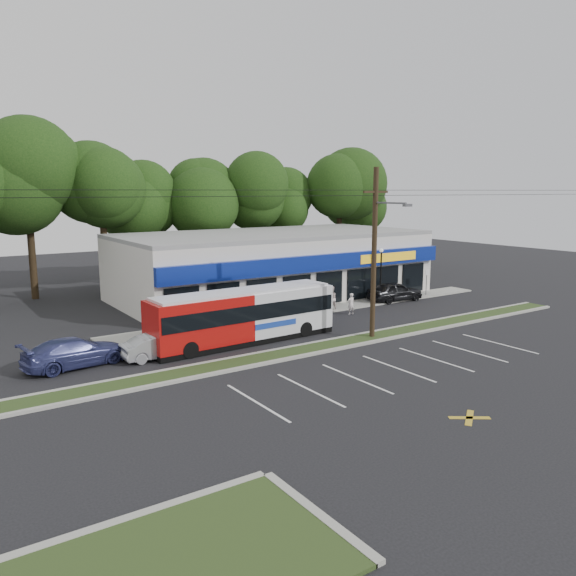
% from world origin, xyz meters
% --- Properties ---
extents(ground, '(120.00, 120.00, 0.00)m').
position_xyz_m(ground, '(0.00, 0.00, 0.00)').
color(ground, black).
rests_on(ground, ground).
extents(grass_strip, '(40.00, 1.60, 0.12)m').
position_xyz_m(grass_strip, '(0.00, 1.00, 0.06)').
color(grass_strip, '#293E19').
rests_on(grass_strip, ground).
extents(curb_south, '(40.00, 0.25, 0.14)m').
position_xyz_m(curb_south, '(0.00, 0.15, 0.07)').
color(curb_south, '#9E9E93').
rests_on(curb_south, ground).
extents(curb_north, '(40.00, 0.25, 0.14)m').
position_xyz_m(curb_north, '(0.00, 1.85, 0.07)').
color(curb_north, '#9E9E93').
rests_on(curb_north, ground).
extents(grass_island, '(8.00, 5.00, 0.12)m').
position_xyz_m(grass_island, '(-15.00, -12.00, 0.06)').
color(grass_island, '#293E19').
rests_on(grass_island, ground).
extents(sidewalk, '(32.00, 2.20, 0.10)m').
position_xyz_m(sidewalk, '(5.00, 9.00, 0.05)').
color(sidewalk, '#9E9E93').
rests_on(sidewalk, ground).
extents(strip_mall, '(25.00, 12.55, 5.30)m').
position_xyz_m(strip_mall, '(5.50, 15.91, 2.65)').
color(strip_mall, silver).
rests_on(strip_mall, ground).
extents(utility_pole, '(50.00, 2.77, 10.00)m').
position_xyz_m(utility_pole, '(2.83, 0.93, 5.41)').
color(utility_pole, black).
rests_on(utility_pole, ground).
extents(lamp_post, '(0.30, 0.30, 4.25)m').
position_xyz_m(lamp_post, '(11.00, 8.80, 2.67)').
color(lamp_post, black).
rests_on(lamp_post, ground).
extents(sign_post, '(0.45, 0.10, 2.23)m').
position_xyz_m(sign_post, '(16.00, 8.57, 1.56)').
color(sign_post, '#59595E').
rests_on(sign_post, ground).
extents(tree_line, '(46.76, 6.76, 11.83)m').
position_xyz_m(tree_line, '(4.00, 26.00, 8.42)').
color(tree_line, black).
rests_on(tree_line, ground).
extents(metrobus, '(11.49, 2.81, 3.07)m').
position_xyz_m(metrobus, '(-3.73, 4.50, 1.63)').
color(metrobus, '#A90F0D').
rests_on(metrobus, ground).
extents(car_dark, '(4.75, 2.25, 1.57)m').
position_xyz_m(car_dark, '(12.29, 8.50, 0.79)').
color(car_dark, black).
rests_on(car_dark, ground).
extents(car_silver, '(3.92, 1.38, 1.29)m').
position_xyz_m(car_silver, '(-9.00, 4.24, 0.64)').
color(car_silver, '#9EA0A5').
rests_on(car_silver, ground).
extents(car_blue, '(5.33, 2.80, 1.48)m').
position_xyz_m(car_blue, '(-13.00, 5.22, 0.74)').
color(car_blue, navy).
rests_on(car_blue, ground).
extents(pedestrian_a, '(0.56, 0.37, 1.53)m').
position_xyz_m(pedestrian_a, '(6.20, 6.69, 0.76)').
color(pedestrian_a, white).
rests_on(pedestrian_a, ground).
extents(pedestrian_b, '(0.94, 0.78, 1.79)m').
position_xyz_m(pedestrian_b, '(5.85, 8.50, 0.90)').
color(pedestrian_b, beige).
rests_on(pedestrian_b, ground).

